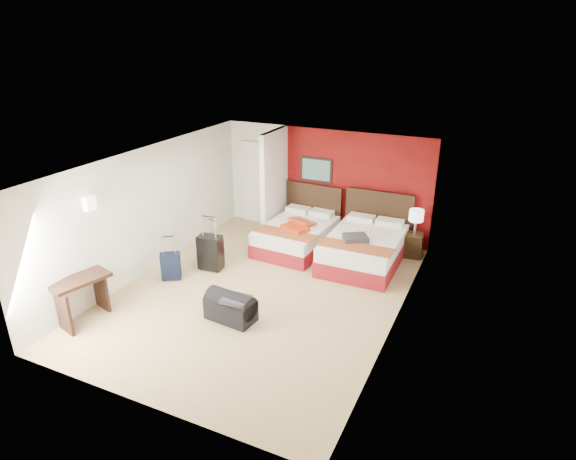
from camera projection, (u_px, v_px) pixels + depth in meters
The scene contains 17 objects.
ground at pixel (261, 292), 9.11m from camera, with size 6.50×6.50×0.00m, color tan.
room_walls at pixel (233, 197), 10.36m from camera, with size 5.02×6.52×2.50m.
red_accent_panel at pixel (355, 187), 11.04m from camera, with size 3.50×0.04×2.50m, color maroon.
partition_wall at pixel (274, 184), 11.21m from camera, with size 0.12×1.20×2.50m, color silver.
entry_door at pixel (258, 183), 12.08m from camera, with size 0.82×0.06×2.05m, color silver.
bed_left at pixel (296, 237), 10.83m from camera, with size 1.34×1.91×0.57m, color white.
bed_right at pixel (363, 250), 10.12m from camera, with size 1.45×2.08×0.62m, color silver.
red_suitcase_open at pixel (299, 225), 10.58m from camera, with size 0.55×0.76×0.10m, color red.
jacket_bundle at pixel (355, 238), 9.77m from camera, with size 0.47×0.38×0.11m, color #343439.
nightstand at pixel (413, 245), 10.48m from camera, with size 0.37×0.37×0.52m, color black.
table_lamp at pixel (416, 222), 10.27m from camera, with size 0.31×0.31×0.55m, color white.
suitcase_black at pixel (211, 254), 9.86m from camera, with size 0.47×0.29×0.71m, color black.
suitcase_charcoal at pixel (214, 251), 10.14m from camera, with size 0.38×0.23×0.56m, color black.
suitcase_navy at pixel (171, 267), 9.50m from camera, with size 0.37×0.23×0.52m, color black.
duffel_bag at pixel (231, 308), 8.19m from camera, with size 0.84×0.45×0.42m, color black.
jacket_draped at pixel (236, 299), 8.00m from camera, with size 0.44×0.37×0.06m, color #313135.
desk at pixel (83, 299), 8.11m from camera, with size 0.47×0.94×0.79m, color black.
Camera 1 is at (3.82, -7.01, 4.57)m, focal length 30.33 mm.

